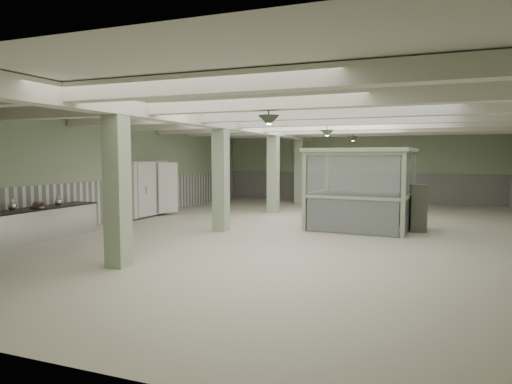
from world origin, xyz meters
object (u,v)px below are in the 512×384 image
(prep_counter, at_px, (20,227))
(walkin_cooler, at_px, (147,190))
(guard_booth, at_px, (361,175))
(filing_cabinet, at_px, (418,208))

(prep_counter, xyz_separation_m, walkin_cooler, (-0.08, 5.89, 0.58))
(prep_counter, bearing_deg, guard_booth, 36.43)
(prep_counter, bearing_deg, filing_cabinet, 31.71)
(prep_counter, distance_m, filing_cabinet, 11.52)
(prep_counter, xyz_separation_m, filing_cabinet, (9.80, 6.05, 0.27))
(guard_booth, bearing_deg, walkin_cooler, -175.51)
(prep_counter, height_order, walkin_cooler, walkin_cooler)
(prep_counter, relative_size, guard_booth, 1.46)
(guard_booth, height_order, filing_cabinet, guard_booth)
(prep_counter, relative_size, filing_cabinet, 3.39)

